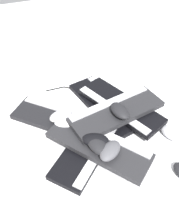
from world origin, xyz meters
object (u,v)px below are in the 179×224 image
Objects in this scene: mouse_3 at (67,123)px; mouse_7 at (98,145)px; keyboard_3 at (120,105)px; mouse_6 at (95,140)px; keyboard_1 at (105,104)px; mouse_0 at (110,151)px; keyboard_4 at (99,145)px; mouse_4 at (120,111)px; keyboard_0 at (90,145)px; mouse_5 at (172,133)px; mouse_1 at (61,116)px; keyboard_5 at (116,112)px; keyboard_2 at (58,119)px.

mouse_7 is at bearing 125.58° from mouse_3.
mouse_6 is at bearing -47.12° from keyboard_3.
keyboard_1 is 4.20× the size of mouse_0.
keyboard_4 is 0.05m from mouse_7.
mouse_6 is at bearing 81.03° from mouse_0.
keyboard_0 is at bearing 103.18° from mouse_4.
keyboard_4 reaches higher than mouse_5.
mouse_3 is at bearing 80.36° from mouse_0.
mouse_1 reaches higher than keyboard_1.
keyboard_5 is 4.19× the size of mouse_7.
mouse_3 is (-0.16, -0.09, 0.01)m from keyboard_4.
mouse_0 is 0.08m from mouse_6.
mouse_3 is (0.07, 0.02, 0.04)m from keyboard_2.
mouse_6 is at bearing 129.37° from mouse_3.
keyboard_5 reaches higher than keyboard_1.
mouse_7 is at bearing 121.56° from mouse_4.
mouse_4 reaches higher than keyboard_0.
keyboard_3 is at bearing 70.23° from mouse_6.
keyboard_2 is 0.04m from mouse_1.
keyboard_1 is 0.18m from mouse_4.
mouse_3 is 1.00× the size of mouse_5.
keyboard_4 is at bearing 26.07° from keyboard_2.
keyboard_1 is at bearing -6.23° from mouse_4.
mouse_6 and mouse_7 have the same top height.
mouse_0 is 1.00× the size of mouse_6.
mouse_1 is 0.50m from mouse_5.
keyboard_5 is at bearing 1.97° from keyboard_1.
keyboard_0 is 1.00× the size of keyboard_2.
keyboard_5 is 0.26m from mouse_5.
mouse_7 is (0.15, -0.15, 0.01)m from keyboard_5.
mouse_1 is at bearing -137.64° from mouse_5.
mouse_4 is at bearing 61.04° from keyboard_2.
mouse_3 is 0.18m from mouse_6.
keyboard_3 and keyboard_4 have the same top height.
mouse_0 is at bearing 15.57° from keyboard_4.
mouse_4 is at bearing 19.38° from mouse_0.
mouse_5 is 0.36m from mouse_6.
keyboard_4 is at bearing 131.64° from mouse_7.
mouse_4 reaches higher than keyboard_5.
mouse_0 is at bearing 102.07° from mouse_1.
keyboard_5 reaches higher than mouse_1.
mouse_3 is at bearing 142.71° from mouse_6.
mouse_5 is 1.00× the size of mouse_6.
keyboard_3 is at bearing -164.06° from mouse_5.
mouse_6 is (0.21, 0.09, 0.03)m from mouse_1.
keyboard_2 is at bearing -74.43° from mouse_1.
keyboard_5 is 4.19× the size of mouse_0.
keyboard_2 is (-0.20, -0.09, 0.00)m from keyboard_0.
mouse_6 is at bearing -95.37° from keyboard_4.
mouse_6 is 1.00× the size of mouse_7.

